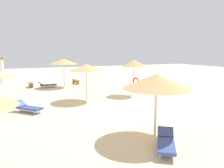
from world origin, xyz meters
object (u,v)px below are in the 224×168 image
at_px(parasol_0, 156,81).
at_px(parasol_3, 64,62).
at_px(bench_0, 76,81).
at_px(lounger_1, 28,107).
at_px(bench_1, 31,84).
at_px(parasol_4, 86,68).
at_px(lounger_3, 47,85).
at_px(lounger_0, 166,142).
at_px(parasol_5, 134,64).

xyz_separation_m(parasol_0, parasol_3, (-0.76, 15.39, 0.23)).
xyz_separation_m(parasol_0, bench_0, (0.87, 16.78, -2.13)).
bearing_deg(lounger_1, bench_1, 85.18).
xyz_separation_m(parasol_3, parasol_4, (0.23, -7.23, -0.16)).
bearing_deg(lounger_1, lounger_3, 75.27).
height_order(lounger_1, bench_0, lounger_1).
bearing_deg(lounger_3, lounger_0, -82.71).
relative_size(parasol_3, lounger_0, 1.58).
relative_size(parasol_0, lounger_0, 1.56).
bearing_deg(parasol_3, lounger_3, 177.24).
bearing_deg(bench_0, parasol_0, -92.97).
bearing_deg(parasol_0, lounger_0, -107.91).
bearing_deg(bench_0, lounger_0, -94.08).
relative_size(lounger_1, bench_0, 1.20).
height_order(bench_0, bench_1, same).
relative_size(bench_0, bench_1, 1.02).
relative_size(parasol_4, lounger_1, 1.52).
height_order(parasol_0, parasol_4, parasol_4).
height_order(parasol_3, parasol_5, parasol_5).
distance_m(parasol_5, bench_1, 11.49).
xyz_separation_m(parasol_4, lounger_3, (-2.02, 7.31, -2.23)).
height_order(parasol_5, lounger_0, parasol_5).
xyz_separation_m(parasol_0, parasol_4, (-0.54, 8.16, 0.07)).
relative_size(parasol_4, lounger_0, 1.46).
distance_m(lounger_3, bench_0, 3.67).
distance_m(lounger_0, lounger_1, 8.94).
height_order(parasol_5, lounger_3, parasol_5).
bearing_deg(bench_1, parasol_4, -66.77).
bearing_deg(parasol_0, parasol_5, 65.67).
bearing_deg(parasol_4, lounger_3, 105.46).
bearing_deg(parasol_5, lounger_1, -166.76).
bearing_deg(parasol_0, lounger_1, 127.56).
height_order(parasol_4, parasol_5, parasol_5).
height_order(lounger_0, lounger_3, lounger_3).
height_order(parasol_5, bench_0, parasol_5).
bearing_deg(parasol_4, parasol_3, 91.79).
relative_size(parasol_3, parasol_4, 1.08).
height_order(parasol_0, lounger_3, parasol_0).
bearing_deg(bench_0, lounger_1, -119.30).
distance_m(parasol_3, lounger_0, 16.85).
distance_m(parasol_3, parasol_5, 8.29).
bearing_deg(lounger_0, parasol_5, 66.48).
height_order(parasol_4, bench_0, parasol_4).
bearing_deg(parasol_3, lounger_1, -114.98).
distance_m(parasol_0, bench_1, 17.09).
bearing_deg(bench_1, bench_0, 3.80).
xyz_separation_m(parasol_4, bench_1, (-3.56, 8.29, -2.19)).
bearing_deg(parasol_3, parasol_4, -88.21).
relative_size(parasol_0, lounger_3, 1.55).
bearing_deg(bench_0, parasol_4, -99.28).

